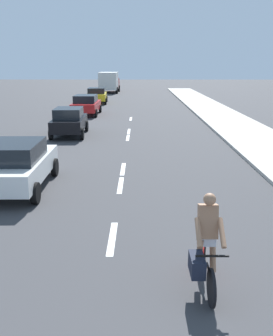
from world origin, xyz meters
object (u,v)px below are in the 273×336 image
Objects in this scene: parked_car_white at (17,164)px; parked_car_yellow at (97,95)px; parked_car_black at (69,121)px; delivery_truck at (109,82)px; cyclist at (205,247)px; parked_car_red at (86,104)px.

parked_car_yellow is at bearing 89.76° from parked_car_white.
delivery_truck is at bearing 88.12° from parked_car_black.
parked_car_black is 0.64× the size of delivery_truck.
parked_car_black is 33.31m from delivery_truck.
parked_car_white is 9.67m from parked_car_black.
delivery_truck is (-5.39, 48.75, 0.67)m from cyclist.
parked_car_red is at bearing -88.79° from delivery_truck.
delivery_truck reaches higher than cyclist.
cyclist reaches higher than parked_car_white.
parked_car_black is (-0.02, 9.67, -0.00)m from parked_car_white.
cyclist is 7.71m from parked_car_white.
cyclist is at bearing -83.41° from parked_car_yellow.
cyclist is 49.05m from delivery_truck.
parked_car_yellow is 0.73× the size of delivery_truck.
parked_car_black is 0.90× the size of parked_car_red.
delivery_truck is (-0.00, 24.24, 0.66)m from parked_car_red.
cyclist is 0.42× the size of parked_car_white.
parked_car_black is (-5.13, 15.45, 0.01)m from cyclist.
cyclist is at bearing -82.49° from delivery_truck.
cyclist reaches higher than parked_car_red.
parked_car_red is at bearing 89.71° from parked_car_white.
parked_car_white is 0.68× the size of delivery_truck.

